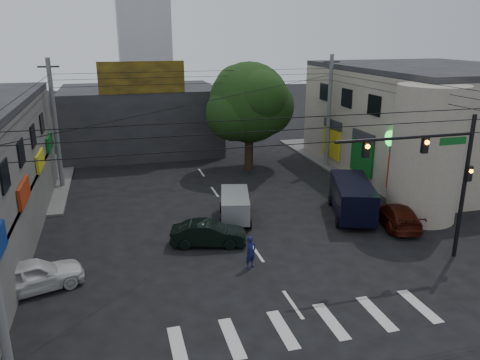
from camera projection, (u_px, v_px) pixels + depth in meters
name	position (u px, v px, depth m)	size (l,w,h in m)	color
ground	(269.00, 271.00, 22.15)	(160.00, 160.00, 0.00)	black
sidewalk_far_right	(391.00, 154.00, 43.25)	(16.00, 16.00, 0.15)	#514F4C
building_right	(430.00, 122.00, 37.47)	(14.00, 18.00, 8.00)	gray
corner_column	(426.00, 154.00, 27.42)	(4.00, 4.00, 8.00)	gray
building_far	(141.00, 119.00, 44.14)	(14.00, 10.00, 6.00)	#232326
billboard	(142.00, 77.00, 38.35)	(7.00, 0.30, 2.60)	olive
street_tree	(249.00, 103.00, 37.16)	(6.40, 6.40, 8.70)	black
traffic_gantry	(437.00, 166.00, 21.76)	(7.10, 0.35, 7.20)	black
utility_pole_far_left	(55.00, 125.00, 32.82)	(0.32, 0.32, 9.20)	#59595B
utility_pole_far_right	(329.00, 112.00, 38.15)	(0.32, 0.32, 9.20)	#59595B
dark_sedan	(208.00, 234.00, 24.66)	(4.18, 2.34, 1.31)	black
white_compact	(32.00, 276.00, 20.22)	(4.59, 2.89, 1.46)	silver
maroon_sedan	(397.00, 215.00, 27.20)	(2.92, 4.89, 1.33)	#3D1008
silver_minivan	(235.00, 207.00, 27.90)	(2.47, 4.13, 1.66)	gray
navy_van	(352.00, 199.00, 28.47)	(3.80, 5.87, 2.19)	black
traffic_officer	(251.00, 252.00, 22.20)	(0.71, 0.63, 1.63)	#131544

